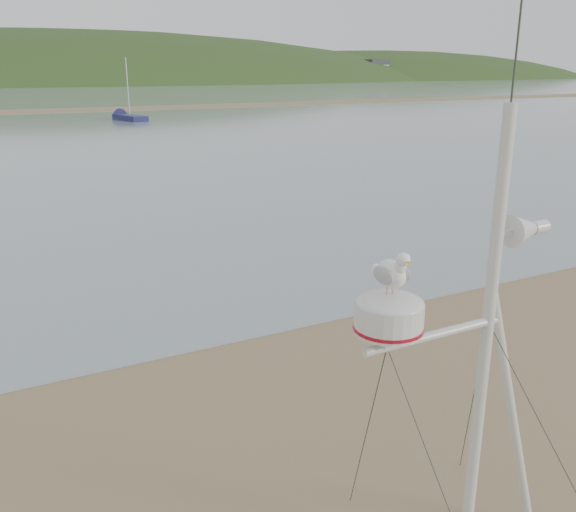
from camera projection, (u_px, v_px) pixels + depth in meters
name	position (u px, v px, depth m)	size (l,w,h in m)	color
hill_ridge	(19.00, 139.00, 218.10)	(620.00, 180.00, 80.00)	#223716
mast_rig	(474.00, 448.00, 5.67)	(2.38, 2.54, 5.37)	silver
sailboat_blue_far	(123.00, 117.00, 57.60)	(2.61, 6.24, 6.07)	#141747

